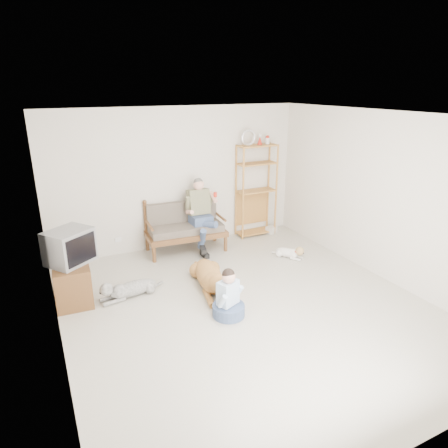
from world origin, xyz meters
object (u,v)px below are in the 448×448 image
loveseat (185,226)px  tv_stand (72,281)px  golden_retriever (211,278)px  etagere (256,190)px

loveseat → tv_stand: size_ratio=1.67×
tv_stand → golden_retriever: size_ratio=0.59×
loveseat → tv_stand: bearing=-150.0°
loveseat → golden_retriever: bearing=-92.7°
loveseat → tv_stand: loveseat is taller
loveseat → etagere: bearing=9.3°
golden_retriever → loveseat: bearing=94.1°
tv_stand → etagere: bearing=20.7°
tv_stand → loveseat: bearing=29.1°
loveseat → etagere: size_ratio=0.70×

